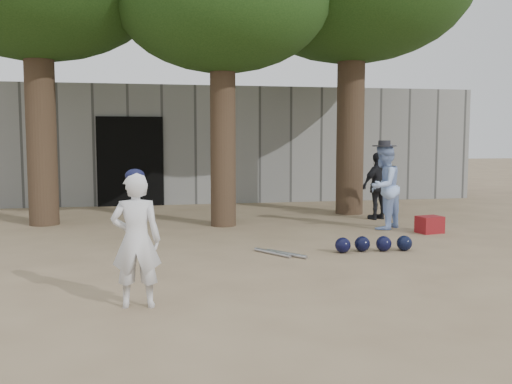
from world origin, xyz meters
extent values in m
plane|color=#937C5E|center=(0.00, 0.00, 0.00)|extent=(70.00, 70.00, 0.00)
imported|color=silver|center=(-0.99, -0.87, 0.67)|extent=(0.52, 0.36, 1.35)
imported|color=#9AB7EE|center=(3.44, 3.22, 0.78)|extent=(0.96, 0.95, 1.57)
imported|color=black|center=(3.86, 4.42, 0.69)|extent=(0.88, 0.59, 1.39)
cube|color=maroon|center=(4.07, 2.63, 0.15)|extent=(0.47, 0.39, 0.30)
cube|color=gray|center=(0.00, 8.00, 1.50)|extent=(16.00, 0.35, 3.00)
cube|color=black|center=(-1.20, 7.80, 1.10)|extent=(1.60, 0.08, 2.20)
cube|color=slate|center=(0.00, 10.50, 1.50)|extent=(16.00, 5.00, 3.00)
sphere|color=black|center=(1.95, 1.26, 0.12)|extent=(0.23, 0.23, 0.23)
sphere|color=black|center=(2.27, 1.31, 0.12)|extent=(0.23, 0.23, 0.23)
sphere|color=black|center=(2.59, 1.26, 0.12)|extent=(0.23, 0.23, 0.23)
sphere|color=black|center=(2.91, 1.24, 0.12)|extent=(0.23, 0.23, 0.23)
cylinder|color=#AAABB1|center=(0.91, 1.35, 0.03)|extent=(0.42, 0.64, 0.06)
cylinder|color=#AAABB1|center=(1.09, 1.23, 0.03)|extent=(0.48, 0.61, 0.06)
cylinder|color=brown|center=(-2.80, 5.00, 2.75)|extent=(0.56, 0.56, 5.50)
cylinder|color=brown|center=(0.60, 4.20, 2.50)|extent=(0.48, 0.48, 5.00)
ellipsoid|color=#284C19|center=(0.60, 4.20, 4.20)|extent=(4.00, 4.00, 2.60)
cylinder|color=brown|center=(3.60, 5.40, 2.90)|extent=(0.60, 0.60, 5.80)
camera|label=1|loc=(-0.91, -6.57, 1.69)|focal=40.00mm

